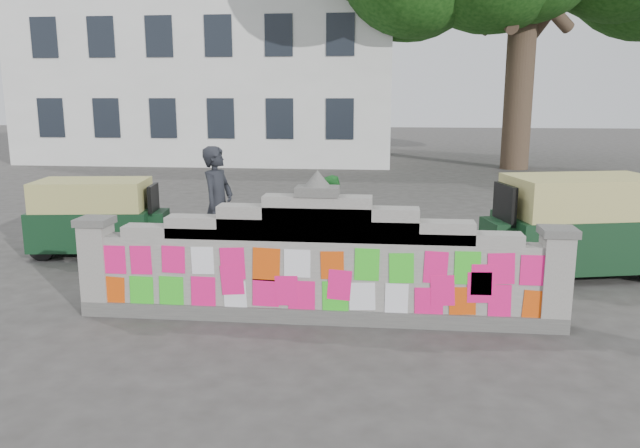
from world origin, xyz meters
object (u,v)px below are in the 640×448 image
Objects in this scene: cyclist_bike at (219,244)px; pedestrian at (331,217)px; rickshaw_left at (97,216)px; cyclist_rider at (218,221)px; rickshaw_right at (576,224)px.

cyclist_bike is 2.21m from pedestrian.
rickshaw_left reaches higher than cyclist_bike.
pedestrian reaches higher than cyclist_bike.
cyclist_bike is 1.40× the size of pedestrian.
cyclist_rider is 2.21m from pedestrian.
rickshaw_right is (5.81, 0.79, 0.29)m from cyclist_bike.
rickshaw_left is (-2.68, 1.30, 0.16)m from cyclist_bike.
cyclist_rider is 1.25× the size of pedestrian.
cyclist_rider is 2.99m from rickshaw_left.
pedestrian is 0.59× the size of rickshaw_left.
cyclist_rider is at bearing -73.45° from pedestrian.
cyclist_rider reaches higher than pedestrian.
rickshaw_right reaches higher than pedestrian.
cyclist_bike is 0.83× the size of rickshaw_left.
rickshaw_right is at bearing -69.43° from cyclist_bike.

